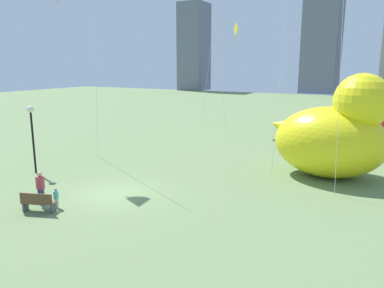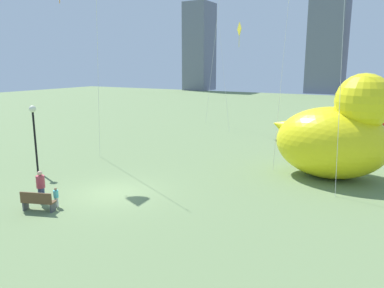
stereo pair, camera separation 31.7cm
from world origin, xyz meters
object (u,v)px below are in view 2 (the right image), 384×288
at_px(person_child, 56,196).
at_px(kite_yellow, 238,33).
at_px(person_adult, 41,186).
at_px(giant_inflatable_duck, 337,134).
at_px(lamppost, 34,124).
at_px(park_bench, 38,201).

relative_size(person_child, kite_yellow, 0.09).
xyz_separation_m(person_adult, giant_inflatable_duck, (11.16, 11.07, 1.66)).
xyz_separation_m(person_adult, lamppost, (-4.60, 3.41, 2.08)).
distance_m(park_bench, lamppost, 7.11).
bearing_deg(person_child, kite_yellow, 93.19).
distance_m(person_child, lamppost, 6.93).
bearing_deg(park_bench, lamppost, 141.78).
relative_size(park_bench, person_child, 1.68).
bearing_deg(person_adult, lamppost, 143.46).
bearing_deg(giant_inflatable_duck, kite_yellow, 131.87).
relative_size(giant_inflatable_duck, lamppost, 1.78).
xyz_separation_m(park_bench, person_adult, (-0.64, 0.72, 0.40)).
bearing_deg(person_child, person_adult, -177.84).
relative_size(person_child, lamppost, 0.23).
bearing_deg(lamppost, kite_yellow, 78.43).
bearing_deg(kite_yellow, person_adult, -89.07).
relative_size(park_bench, person_adult, 0.98).
relative_size(person_adult, lamppost, 0.39).
distance_m(person_child, kite_yellow, 25.53).
height_order(lamppost, kite_yellow, kite_yellow).
xyz_separation_m(person_adult, kite_yellow, (-0.39, 23.95, 8.46)).
bearing_deg(person_child, park_bench, -111.91).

